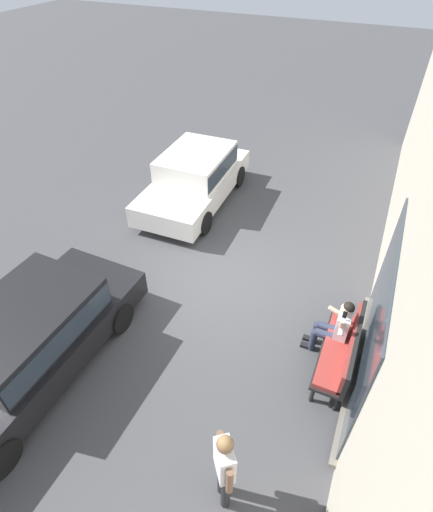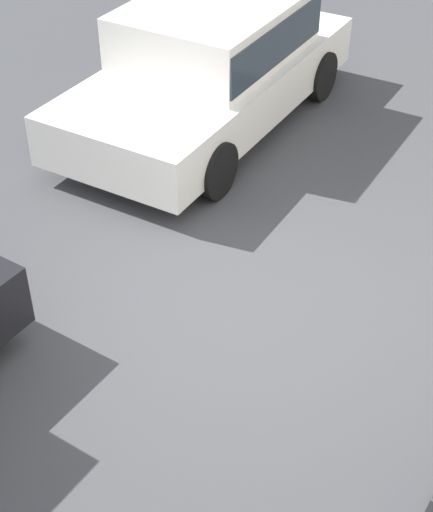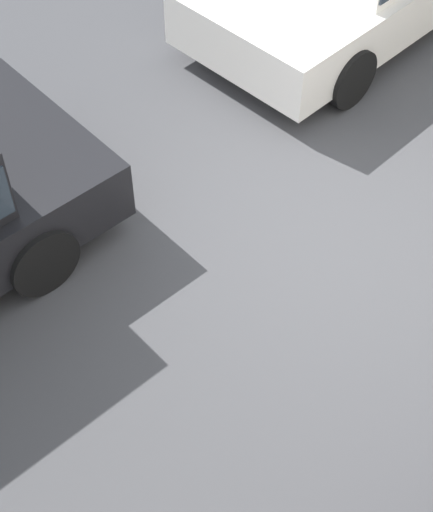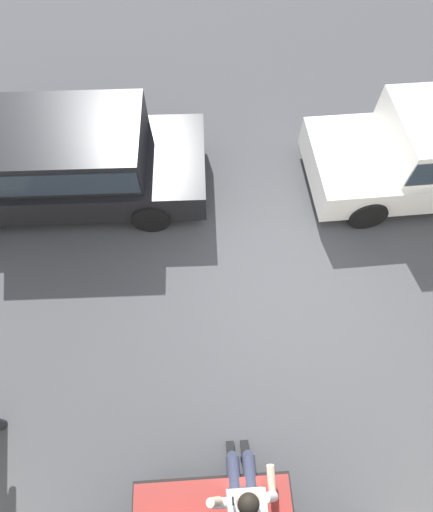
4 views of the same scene
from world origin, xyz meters
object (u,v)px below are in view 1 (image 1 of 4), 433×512
person_on_phone (336,326)px  parked_car_near (195,175)px  bench (344,349)px  parked_car_mid (26,339)px  pedestrian_standing (224,466)px

person_on_phone → parked_car_near: 5.89m
bench → parked_car_mid: bearing=-66.9°
bench → person_on_phone: (-0.34, -0.22, 0.13)m
person_on_phone → parked_car_mid: parked_car_mid is taller
person_on_phone → parked_car_near: size_ratio=0.32×
parked_car_near → pedestrian_standing: 7.74m
person_on_phone → parked_car_near: (-3.69, -4.59, 0.07)m
bench → pedestrian_standing: 2.96m
person_on_phone → parked_car_mid: (2.46, -4.75, 0.05)m
parked_car_near → bench: bearing=50.1°
parked_car_mid → parked_car_near: bearing=178.5°
person_on_phone → parked_car_near: parked_car_near is taller
parked_car_near → parked_car_mid: size_ratio=0.88×
bench → parked_car_mid: parked_car_mid is taller
pedestrian_standing → person_on_phone: bearing=165.0°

